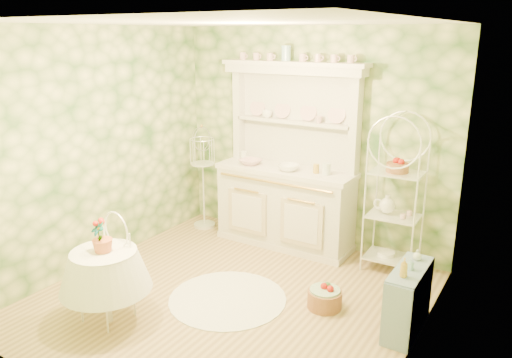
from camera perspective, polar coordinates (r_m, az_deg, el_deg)
The scene contains 22 objects.
floor at distance 5.25m, azimuth -2.96°, elevation -13.46°, with size 3.60×3.60×0.00m, color tan.
ceiling at distance 4.57m, azimuth -3.47°, elevation 17.46°, with size 3.60×3.60×0.00m, color white.
wall_left at distance 5.92m, azimuth -17.65°, elevation 3.28°, with size 3.60×3.60×0.00m, color beige.
wall_right at distance 4.02m, azimuth 18.36°, elevation -2.74°, with size 3.60×3.60×0.00m, color beige.
wall_back at distance 6.25m, azimuth 6.32°, elevation 4.59°, with size 3.60×3.60×0.00m, color beige.
wall_front at distance 3.49m, azimuth -20.44°, elevation -5.82°, with size 3.60×3.60×0.00m, color beige.
kitchen_dresser at distance 6.14m, azimuth 3.44°, elevation 2.49°, with size 1.87×0.61×2.29m, color silver.
bakers_rack at distance 5.72m, azimuth 15.58°, elevation -2.40°, with size 0.52×0.37×1.66m, color white.
side_shelf at distance 4.80m, azimuth 16.96°, elevation -13.01°, with size 0.27×0.73×0.62m, color #7A93B2.
round_table at distance 4.91m, azimuth -16.70°, elevation -11.76°, with size 0.65×0.65×0.71m, color white.
cafe_chair at distance 4.90m, azimuth -16.81°, elevation -10.48°, with size 0.41×0.41×0.91m, color white.
birdcage_stand at distance 6.85m, azimuth -6.07°, elevation 0.30°, with size 0.34×0.34×1.46m, color white.
floor_basket at distance 5.09m, azimuth 7.85°, elevation -13.39°, with size 0.30×0.30×0.19m, color #9C653D.
lace_rug at distance 5.24m, azimuth -3.27°, elevation -13.49°, with size 1.20×1.20×0.01m, color white.
bowl_floral at distance 6.32m, azimuth -0.64°, elevation 1.73°, with size 0.28×0.28×0.07m, color white.
bowl_white at distance 6.05m, azimuth 3.72°, elevation 1.01°, with size 0.25×0.25×0.08m, color white.
cup_left at distance 6.36m, azimuth 1.29°, elevation 7.27°, with size 0.13×0.13×0.10m, color white.
cup_right at distance 6.03m, azimuth 7.20°, elevation 6.66°, with size 0.09×0.09×0.08m, color white.
potted_geranium at distance 4.69m, azimuth -17.48°, elevation -6.48°, with size 0.15×0.10×0.29m, color #3F7238.
bottle_amber at distance 4.47m, azimuth 16.53°, elevation -9.91°, with size 0.07×0.07×0.17m, color gold.
bottle_blue at distance 4.63m, azimuth 17.23°, elevation -9.43°, with size 0.05×0.05×0.10m, color #90BFCF.
bottle_glass at distance 4.83m, azimuth 17.94°, elevation -8.45°, with size 0.08×0.08×0.10m, color silver.
Camera 1 is at (2.63, -3.73, 2.60)m, focal length 35.00 mm.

